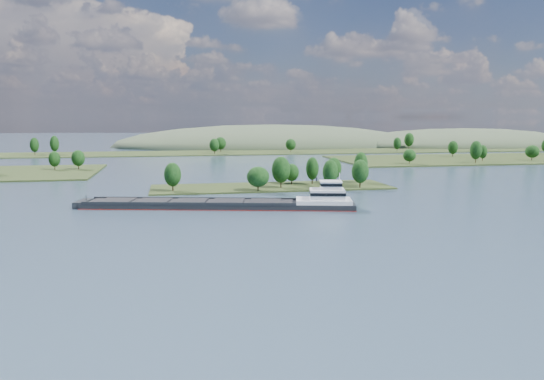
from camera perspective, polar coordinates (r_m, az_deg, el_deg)
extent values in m
plane|color=#324756|center=(165.16, 3.83, -2.45)|extent=(1800.00, 1800.00, 0.00)
cube|color=#263417|center=(223.03, -0.06, 0.26)|extent=(100.00, 30.00, 1.20)
cylinder|color=black|center=(216.38, 6.27, 0.65)|extent=(0.50, 0.50, 3.87)
ellipsoid|color=black|center=(215.82, 6.29, 1.95)|extent=(6.32, 6.32, 9.96)
cylinder|color=black|center=(235.38, 1.21, 1.21)|extent=(0.50, 0.50, 3.33)
ellipsoid|color=black|center=(234.92, 1.21, 2.24)|extent=(7.13, 7.13, 8.57)
cylinder|color=black|center=(217.95, 0.97, 0.80)|extent=(0.50, 0.50, 4.23)
ellipsoid|color=black|center=(217.36, 0.97, 2.21)|extent=(7.78, 7.78, 10.88)
cylinder|color=black|center=(229.19, 2.13, 0.98)|extent=(0.50, 0.50, 2.93)
ellipsoid|color=black|center=(228.78, 2.14, 1.90)|extent=(6.37, 6.37, 7.54)
cylinder|color=black|center=(209.36, -1.51, 0.36)|extent=(0.50, 0.50, 3.14)
ellipsoid|color=black|center=(208.88, -1.51, 1.44)|extent=(9.03, 9.03, 8.07)
cylinder|color=black|center=(211.86, -10.61, 0.39)|extent=(0.50, 0.50, 3.69)
ellipsoid|color=black|center=(211.31, -10.65, 1.65)|extent=(6.74, 6.74, 9.48)
cylinder|color=black|center=(229.95, 4.35, 1.10)|extent=(0.50, 0.50, 3.87)
ellipsoid|color=black|center=(229.42, 4.36, 2.32)|extent=(5.62, 5.62, 9.95)
cylinder|color=black|center=(238.35, 9.51, 1.32)|extent=(0.50, 0.50, 4.46)
ellipsoid|color=black|center=(237.79, 9.54, 2.68)|extent=(6.15, 6.15, 11.46)
cylinder|color=black|center=(221.34, 9.44, 0.75)|extent=(0.50, 0.50, 3.80)
ellipsoid|color=black|center=(220.81, 9.47, 1.99)|extent=(7.13, 7.13, 9.78)
cylinder|color=black|center=(234.24, 6.63, 1.18)|extent=(0.50, 0.50, 3.73)
ellipsoid|color=black|center=(233.74, 6.65, 2.33)|extent=(6.96, 6.96, 9.59)
cylinder|color=black|center=(312.14, -20.10, 2.42)|extent=(0.50, 0.50, 3.50)
ellipsoid|color=black|center=(311.79, -20.13, 3.24)|extent=(7.27, 7.27, 8.99)
cylinder|color=black|center=(314.34, -22.32, 2.34)|extent=(0.50, 0.50, 3.35)
ellipsoid|color=black|center=(314.00, -22.36, 3.11)|extent=(6.26, 6.26, 8.62)
cylinder|color=black|center=(337.97, 14.55, 2.99)|extent=(0.50, 0.50, 2.99)
ellipsoid|color=black|center=(337.69, 14.57, 3.63)|extent=(7.86, 7.86, 7.69)
cylinder|color=black|center=(395.12, 26.16, 3.13)|extent=(0.50, 0.50, 3.33)
ellipsoid|color=black|center=(394.86, 26.20, 3.74)|extent=(9.03, 9.03, 8.55)
cylinder|color=black|center=(357.50, 21.05, 3.10)|extent=(0.50, 0.50, 4.59)
ellipsoid|color=black|center=(357.12, 21.10, 4.03)|extent=(7.52, 7.52, 11.81)
cylinder|color=black|center=(375.07, 21.69, 3.18)|extent=(0.50, 0.50, 3.47)
ellipsoid|color=black|center=(374.78, 21.72, 3.85)|extent=(5.79, 5.79, 8.94)
cylinder|color=black|center=(408.60, 18.86, 3.68)|extent=(0.50, 0.50, 3.82)
ellipsoid|color=black|center=(408.31, 18.89, 4.36)|extent=(7.24, 7.24, 9.83)
cube|color=#263417|center=(440.12, -5.42, 3.98)|extent=(900.00, 60.00, 1.20)
cylinder|color=black|center=(446.67, -24.15, 3.74)|extent=(0.50, 0.50, 4.39)
ellipsoid|color=black|center=(446.37, -24.19, 4.46)|extent=(6.71, 6.71, 11.29)
cylinder|color=black|center=(459.54, 13.30, 4.29)|extent=(0.50, 0.50, 3.95)
ellipsoid|color=black|center=(459.27, 13.32, 4.91)|extent=(6.42, 6.42, 10.17)
cylinder|color=black|center=(445.51, -5.55, 4.36)|extent=(0.50, 0.50, 4.07)
ellipsoid|color=black|center=(445.23, -5.56, 5.03)|extent=(9.41, 9.41, 10.48)
cylinder|color=black|center=(501.44, 14.51, 4.58)|extent=(0.50, 0.50, 4.85)
ellipsoid|color=black|center=(501.15, 14.54, 5.28)|extent=(8.76, 8.76, 12.48)
cylinder|color=black|center=(444.25, -22.32, 3.85)|extent=(0.50, 0.50, 4.82)
ellipsoid|color=black|center=(443.93, -22.36, 4.64)|extent=(6.90, 6.90, 12.38)
cylinder|color=black|center=(439.93, 2.02, 4.32)|extent=(0.50, 0.50, 3.64)
ellipsoid|color=black|center=(439.67, 2.03, 4.92)|extent=(8.74, 8.74, 9.35)
cylinder|color=black|center=(422.01, -6.21, 4.15)|extent=(0.50, 0.50, 3.98)
ellipsoid|color=black|center=(421.71, -6.22, 4.84)|extent=(7.81, 7.81, 10.25)
ellipsoid|color=#3E4C34|center=(590.64, 19.94, 4.52)|extent=(260.00, 140.00, 36.00)
ellipsoid|color=#3E4C34|center=(547.44, -0.14, 4.76)|extent=(320.00, 160.00, 44.00)
cube|color=black|center=(174.72, -5.80, -1.72)|extent=(89.16, 30.99, 2.45)
cube|color=maroon|center=(174.80, -5.80, -1.88)|extent=(89.43, 31.26, 0.28)
cube|color=black|center=(181.22, -8.35, -0.92)|extent=(67.25, 16.06, 0.89)
cube|color=black|center=(170.66, -9.02, -1.47)|extent=(67.25, 16.06, 0.89)
cube|color=black|center=(175.96, -8.68, -1.24)|extent=(67.25, 24.87, 0.33)
cube|color=black|center=(182.14, -16.26, -1.05)|extent=(11.81, 11.15, 0.39)
cube|color=black|center=(178.64, -12.53, -1.09)|extent=(11.81, 11.15, 0.39)
cube|color=black|center=(175.91, -8.68, -1.13)|extent=(11.81, 11.15, 0.39)
cube|color=black|center=(174.01, -4.72, -1.17)|extent=(11.81, 11.15, 0.39)
cube|color=black|center=(172.95, -0.69, -1.20)|extent=(11.81, 11.15, 0.39)
cube|color=black|center=(186.37, -19.65, -1.40)|extent=(5.52, 10.50, 2.22)
cylinder|color=black|center=(185.73, -19.35, -0.93)|extent=(0.32, 0.32, 2.45)
cube|color=white|center=(172.98, 5.57, -1.17)|extent=(19.75, 14.43, 1.33)
cube|color=white|center=(172.71, 5.95, -0.45)|extent=(12.85, 11.18, 3.34)
cube|color=black|center=(172.65, 5.95, -0.30)|extent=(13.11, 11.45, 1.00)
cube|color=white|center=(172.40, 6.33, 0.50)|extent=(8.01, 8.01, 2.45)
cube|color=black|center=(172.34, 6.34, 0.65)|extent=(8.28, 8.28, 0.89)
cube|color=white|center=(172.23, 6.34, 0.94)|extent=(8.54, 8.54, 0.22)
cylinder|color=white|center=(172.30, 7.27, 1.38)|extent=(0.27, 0.27, 2.89)
cylinder|color=black|center=(175.26, 4.81, 1.15)|extent=(0.67, 0.67, 1.33)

